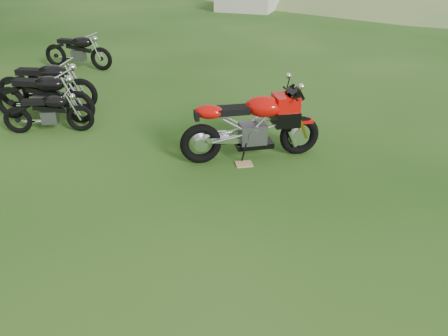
% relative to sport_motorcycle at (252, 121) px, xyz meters
% --- Properties ---
extents(ground, '(120.00, 120.00, 0.00)m').
position_rel_sport_motorcycle_xyz_m(ground, '(-0.43, -1.86, -0.69)').
color(ground, '#163F0D').
rests_on(ground, ground).
extents(sport_motorcycle, '(2.36, 1.28, 1.38)m').
position_rel_sport_motorcycle_xyz_m(sport_motorcycle, '(0.00, 0.00, 0.00)').
color(sport_motorcycle, '#BE0B06').
rests_on(sport_motorcycle, ground).
extents(plywood_board, '(0.33, 0.29, 0.02)m').
position_rel_sport_motorcycle_xyz_m(plywood_board, '(-0.09, -0.27, -0.68)').
color(plywood_board, tan).
rests_on(plywood_board, ground).
extents(vintage_moto_a, '(1.69, 0.72, 0.86)m').
position_rel_sport_motorcycle_xyz_m(vintage_moto_a, '(-3.94, 0.62, -0.26)').
color(vintage_moto_a, black).
rests_on(vintage_moto_a, ground).
extents(vintage_moto_b, '(2.12, 0.58, 1.11)m').
position_rel_sport_motorcycle_xyz_m(vintage_moto_b, '(-4.30, 1.18, -0.13)').
color(vintage_moto_b, black).
rests_on(vintage_moto_b, ground).
extents(vintage_moto_c, '(2.19, 0.58, 1.14)m').
position_rel_sport_motorcycle_xyz_m(vintage_moto_c, '(-4.59, 1.85, -0.12)').
color(vintage_moto_c, black).
rests_on(vintage_moto_c, ground).
extents(vintage_moto_d, '(2.06, 0.72, 1.06)m').
position_rel_sport_motorcycle_xyz_m(vintage_moto_d, '(-5.28, 5.05, -0.16)').
color(vintage_moto_d, black).
rests_on(vintage_moto_d, ground).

